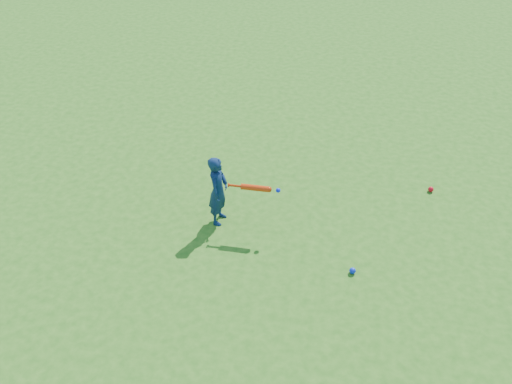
% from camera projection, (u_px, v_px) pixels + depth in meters
% --- Properties ---
extents(ground, '(80.00, 80.00, 0.00)m').
position_uv_depth(ground, '(180.00, 191.00, 8.22)').
color(ground, '#296317').
rests_on(ground, ground).
extents(child, '(0.28, 0.39, 1.00)m').
position_uv_depth(child, '(218.00, 191.00, 7.40)').
color(child, '#0F234A').
rests_on(child, ground).
extents(ground_ball_red, '(0.08, 0.08, 0.08)m').
position_uv_depth(ground_ball_red, '(431.00, 189.00, 8.20)').
color(ground_ball_red, red).
rests_on(ground_ball_red, ground).
extents(ground_ball_blue, '(0.08, 0.08, 0.08)m').
position_uv_depth(ground_ball_blue, '(352.00, 271.00, 6.87)').
color(ground_ball_blue, '#0C28D1').
rests_on(ground_ball_blue, ground).
extents(bat_swing, '(0.67, 0.08, 0.08)m').
position_uv_depth(bat_swing, '(257.00, 188.00, 7.21)').
color(bat_swing, red).
rests_on(bat_swing, ground).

